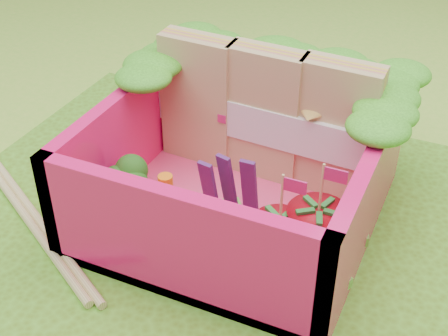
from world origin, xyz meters
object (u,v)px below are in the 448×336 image
bento_box (238,167)px  chopsticks (4,180)px  broccoli (122,184)px  strawberry_right (316,235)px  sandwich_stack (266,115)px  strawberry_left (279,242)px

bento_box → chopsticks: bearing=-166.9°
broccoli → strawberry_right: (0.93, 0.07, -0.03)m
chopsticks → sandwich_stack: bearing=26.6°
bento_box → strawberry_left: (0.33, -0.32, -0.10)m
bento_box → strawberry_right: size_ratio=2.53×
bento_box → broccoli: size_ratio=4.22×
strawberry_right → bento_box: bearing=154.4°
broccoli → strawberry_right: bearing=4.2°
broccoli → strawberry_left: strawberry_left is taller
broccoli → chopsticks: (-0.75, 0.01, -0.20)m
strawberry_right → chopsticks: strawberry_right is taller
sandwich_stack → strawberry_left: size_ratio=2.61×
sandwich_stack → strawberry_left: bearing=-63.6°
strawberry_left → sandwich_stack: bearing=116.4°
broccoli → strawberry_left: size_ratio=0.64×
sandwich_stack → broccoli: sandwich_stack is taller
broccoli → strawberry_right: size_ratio=0.60×
sandwich_stack → chopsticks: (-1.23, -0.62, -0.37)m
bento_box → sandwich_stack: bearing=89.2°
sandwich_stack → broccoli: (-0.48, -0.62, -0.16)m
sandwich_stack → chopsticks: sandwich_stack is taller
bento_box → chopsticks: bento_box is taller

